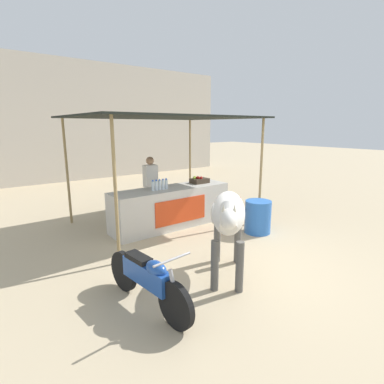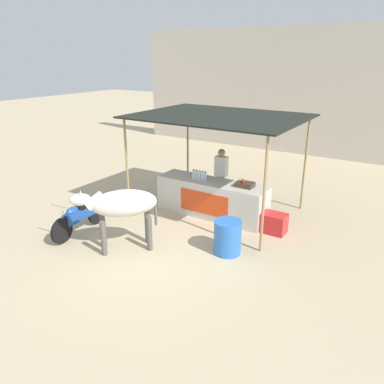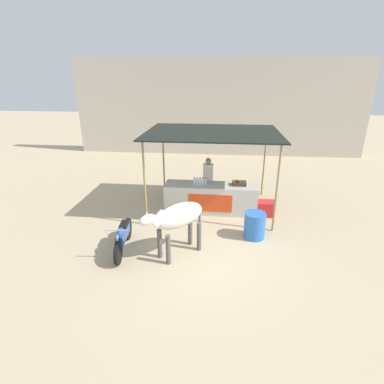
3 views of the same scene
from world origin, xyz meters
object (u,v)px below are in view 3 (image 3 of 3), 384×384
object	(u,v)px
fruit_crate	(239,183)
cow	(177,218)
motorcycle_parked	(123,236)
vendor_behind_counter	(208,180)
water_barrel	(255,225)
stall_counter	(211,198)
cooler_box	(265,208)

from	to	relation	value
fruit_crate	cow	size ratio (longest dim) A/B	0.28
motorcycle_parked	vendor_behind_counter	bearing A→B (deg)	59.29
vendor_behind_counter	cow	xyz separation A→B (m)	(-0.58, -3.41, 0.18)
cow	motorcycle_parked	xyz separation A→B (m)	(-1.43, 0.03, -0.61)
vendor_behind_counter	water_barrel	size ratio (longest dim) A/B	2.20
fruit_crate	motorcycle_parked	bearing A→B (deg)	-138.65
vendor_behind_counter	motorcycle_parked	distance (m)	3.96
stall_counter	water_barrel	world-z (taller)	stall_counter
cow	vendor_behind_counter	bearing A→B (deg)	80.38
fruit_crate	water_barrel	world-z (taller)	fruit_crate
stall_counter	vendor_behind_counter	xyz separation A→B (m)	(-0.13, 0.75, 0.37)
cow	motorcycle_parked	size ratio (longest dim) A/B	0.87
vendor_behind_counter	water_barrel	world-z (taller)	vendor_behind_counter
motorcycle_parked	water_barrel	bearing A→B (deg)	16.76
stall_counter	cow	xyz separation A→B (m)	(-0.71, -2.66, 0.55)
motorcycle_parked	cooler_box	bearing A→B (deg)	32.82
cooler_box	water_barrel	xyz separation A→B (m)	(-0.48, -1.49, 0.13)
water_barrel	cow	bearing A→B (deg)	-152.05
vendor_behind_counter	cooler_box	xyz separation A→B (m)	(1.92, -0.85, -0.61)
fruit_crate	water_barrel	size ratio (longest dim) A/B	0.59
fruit_crate	vendor_behind_counter	distance (m)	1.27
water_barrel	cow	world-z (taller)	cow
fruit_crate	cooler_box	xyz separation A→B (m)	(0.88, -0.15, -0.79)
stall_counter	fruit_crate	size ratio (longest dim) A/B	6.82
stall_counter	cooler_box	world-z (taller)	stall_counter
vendor_behind_counter	cow	world-z (taller)	vendor_behind_counter
fruit_crate	cow	bearing A→B (deg)	-120.80
stall_counter	motorcycle_parked	distance (m)	3.39
water_barrel	stall_counter	bearing A→B (deg)	129.35
stall_counter	cooler_box	bearing A→B (deg)	-3.12
water_barrel	motorcycle_parked	size ratio (longest dim) A/B	0.42
cooler_box	water_barrel	size ratio (longest dim) A/B	0.80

